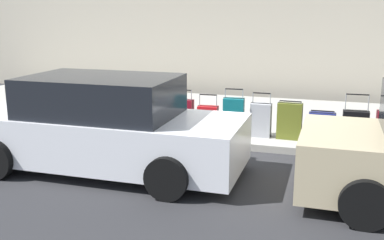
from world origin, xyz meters
TOP-DOWN VIEW (x-y plane):
  - ground_plane at (0.00, 0.00)m, footprint 40.00×40.00m
  - sidewalk_curb at (0.00, -2.50)m, footprint 18.00×5.00m
  - suitcase_black_1 at (-2.38, -0.65)m, footprint 0.48×0.24m
  - suitcase_navy_2 at (-1.77, -0.66)m, footprint 0.51×0.25m
  - suitcase_olive_3 at (-1.16, -0.61)m, footprint 0.49×0.21m
  - suitcase_silver_4 at (-0.59, -0.63)m, footprint 0.42×0.25m
  - suitcase_teal_5 at (-0.05, -0.52)m, footprint 0.43×0.27m
  - suitcase_red_6 at (0.50, -0.54)m, footprint 0.43×0.24m
  - suitcase_maroon_7 at (1.08, -0.56)m, footprint 0.50×0.21m
  - suitcase_black_8 at (1.67, -0.58)m, footprint 0.46×0.21m
  - suitcase_navy_9 at (2.23, -0.67)m, footprint 0.42×0.28m
  - suitcase_olive_10 at (2.78, -0.57)m, footprint 0.47×0.28m
  - suitcase_silver_11 at (3.36, -0.60)m, footprint 0.49×0.28m
  - fire_hydrant at (4.28, -0.60)m, footprint 0.39×0.21m
  - bollard_post at (4.96, -0.45)m, footprint 0.13×0.13m
  - parked_car_white_1 at (1.66, 1.77)m, footprint 4.68×2.00m

SIDE VIEW (x-z plane):
  - ground_plane at x=0.00m, z-range 0.00..0.00m
  - sidewalk_curb at x=0.00m, z-range 0.00..0.14m
  - suitcase_silver_11 at x=3.36m, z-range -0.02..0.82m
  - suitcase_navy_2 at x=-1.77m, z-range 0.11..0.73m
  - suitcase_red_6 at x=0.50m, z-range 0.01..0.85m
  - suitcase_black_1 at x=-2.38m, z-range -0.02..0.95m
  - suitcase_navy_9 at x=2.23m, z-range 0.11..0.82m
  - suitcase_olive_10 at x=2.78m, z-range 0.03..0.91m
  - suitcase_maroon_7 at x=1.08m, z-range 0.03..0.93m
  - suitcase_silver_4 at x=-0.59m, z-range 0.03..0.94m
  - suitcase_black_8 at x=1.67m, z-range 0.11..0.88m
  - suitcase_olive_3 at x=-1.16m, z-range 0.11..0.89m
  - suitcase_teal_5 at x=-0.05m, z-range 0.04..1.02m
  - bollard_post at x=4.96m, z-range 0.14..0.96m
  - fire_hydrant at x=4.28m, z-range 0.16..0.98m
  - parked_car_white_1 at x=1.66m, z-range -0.05..1.54m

